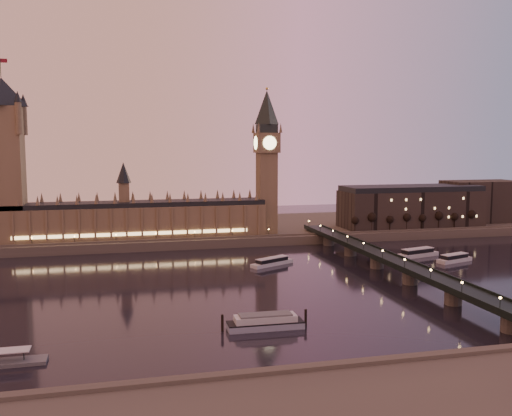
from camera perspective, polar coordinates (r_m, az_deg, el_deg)
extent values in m
plane|color=black|center=(286.92, -3.26, -7.75)|extent=(700.00, 700.00, 0.00)
cube|color=#423D35|center=(450.95, -3.32, -2.16)|extent=(560.00, 130.00, 6.00)
cube|color=brown|center=(398.37, -12.13, -1.40)|extent=(180.00, 26.00, 22.00)
cube|color=black|center=(396.88, -12.17, 0.41)|extent=(180.00, 22.00, 3.20)
cube|color=#FFCC7F|center=(385.87, -12.05, -2.55)|extent=(153.00, 0.25, 2.20)
cube|color=brown|center=(401.34, -23.75, 2.99)|extent=(22.00, 22.00, 88.00)
cone|color=black|center=(402.17, -24.09, 10.55)|extent=(31.68, 31.68, 18.00)
cylinder|color=black|center=(403.68, -24.19, 12.67)|extent=(0.44, 0.44, 12.00)
cube|color=maroon|center=(403.86, -23.91, 13.32)|extent=(4.00, 0.15, 2.50)
cube|color=brown|center=(409.66, 1.07, 1.49)|extent=(13.00, 13.00, 58.00)
cube|color=brown|center=(408.15, 1.08, 6.53)|extent=(16.00, 16.00, 14.00)
cylinder|color=#FFEAA5|center=(400.25, 1.38, 6.53)|extent=(9.60, 0.35, 9.60)
cylinder|color=#FFEAA5|center=(406.14, -0.04, 6.53)|extent=(0.35, 9.60, 9.60)
cube|color=black|center=(408.29, 1.09, 7.94)|extent=(13.00, 13.00, 6.00)
cone|color=black|center=(408.97, 1.09, 10.04)|extent=(17.68, 17.68, 24.00)
sphere|color=gold|center=(409.99, 1.09, 11.85)|extent=(2.00, 2.00, 2.00)
cube|color=black|center=(314.53, 13.52, -5.16)|extent=(13.00, 260.00, 2.00)
cube|color=black|center=(311.44, 12.49, -4.97)|extent=(0.60, 260.00, 1.00)
cube|color=black|center=(317.14, 14.54, -4.82)|extent=(0.60, 260.00, 1.00)
cube|color=black|center=(460.81, 15.21, -0.06)|extent=(110.00, 36.00, 28.00)
cube|color=black|center=(459.34, 15.27, 1.93)|extent=(108.00, 34.00, 4.00)
cube|color=black|center=(507.74, 21.50, 0.64)|extent=(60.00, 30.00, 34.00)
cylinder|color=black|center=(421.58, 9.73, -1.83)|extent=(0.70, 0.70, 8.76)
sphere|color=black|center=(420.96, 9.74, -1.21)|extent=(5.84, 5.84, 5.84)
cylinder|color=black|center=(427.31, 11.45, -1.75)|extent=(0.70, 0.70, 8.76)
sphere|color=black|center=(426.69, 11.47, -1.15)|extent=(5.84, 5.84, 5.84)
cylinder|color=black|center=(433.41, 13.13, -1.68)|extent=(0.70, 0.70, 8.76)
sphere|color=black|center=(432.81, 13.15, -1.08)|extent=(5.84, 5.84, 5.84)
cylinder|color=black|center=(439.88, 14.76, -1.61)|extent=(0.70, 0.70, 8.76)
sphere|color=black|center=(439.28, 14.78, -1.02)|extent=(5.84, 5.84, 5.84)
cylinder|color=black|center=(446.69, 16.34, -1.54)|extent=(0.70, 0.70, 8.76)
sphere|color=black|center=(446.10, 16.36, -0.95)|extent=(5.84, 5.84, 5.84)
cylinder|color=black|center=(453.83, 17.88, -1.46)|extent=(0.70, 0.70, 8.76)
sphere|color=black|center=(453.25, 17.90, -0.89)|extent=(5.84, 5.84, 5.84)
cylinder|color=black|center=(461.29, 19.36, -1.40)|extent=(0.70, 0.70, 8.76)
sphere|color=black|center=(460.72, 19.38, -0.83)|extent=(5.84, 5.84, 5.84)
cylinder|color=black|center=(469.05, 20.80, -1.33)|extent=(0.70, 0.70, 8.76)
sphere|color=black|center=(468.49, 20.82, -0.77)|extent=(5.84, 5.84, 5.84)
cube|color=silver|center=(333.13, 1.62, -5.56)|extent=(28.20, 18.86, 2.10)
cube|color=black|center=(332.70, 1.62, -5.21)|extent=(21.10, 14.40, 2.10)
cube|color=silver|center=(332.45, 1.62, -5.00)|extent=(21.73, 14.88, 0.38)
cube|color=silver|center=(371.63, 15.86, -4.52)|extent=(29.95, 14.59, 2.46)
cube|color=black|center=(371.18, 15.87, -4.15)|extent=(22.31, 11.36, 2.46)
cube|color=silver|center=(370.92, 15.88, -3.93)|extent=(22.95, 11.79, 0.45)
cube|color=silver|center=(362.42, 19.23, -4.93)|extent=(25.24, 13.92, 2.24)
cube|color=black|center=(362.00, 19.24, -4.58)|extent=(18.84, 10.80, 2.24)
cube|color=silver|center=(361.76, 19.25, -4.38)|extent=(19.39, 11.21, 0.41)
cube|color=#8B96B1|center=(222.21, 0.94, -11.67)|extent=(29.38, 8.95, 2.37)
cube|color=black|center=(221.78, 0.94, -11.32)|extent=(29.38, 8.95, 0.46)
cube|color=silver|center=(221.35, 0.94, -10.98)|extent=(23.89, 7.90, 2.37)
cube|color=#595B5E|center=(220.90, 0.94, -10.60)|extent=(20.22, 6.89, 0.64)
cylinder|color=black|center=(219.58, -3.39, -11.38)|extent=(1.00, 1.00, 6.20)
cylinder|color=black|center=(226.67, 4.99, -10.82)|extent=(1.00, 1.00, 6.20)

